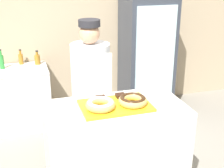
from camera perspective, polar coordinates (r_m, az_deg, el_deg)
name	(u,v)px	position (r m, az deg, el deg)	size (l,w,h in m)	color
wall_back	(71,24)	(4.65, -7.51, 10.90)	(8.00, 0.06, 2.70)	tan
display_counter	(115,154)	(3.02, 0.57, -12.61)	(1.25, 0.67, 0.98)	beige
serving_tray	(115,106)	(2.77, 0.61, -3.96)	(0.62, 0.40, 0.02)	yellow
donut_light_glaze	(100,104)	(2.67, -2.12, -3.71)	(0.26, 0.26, 0.07)	tan
donut_chocolate_glaze	(133,100)	(2.75, 3.83, -2.95)	(0.26, 0.26, 0.07)	tan
brownie_back_left	(101,98)	(2.85, -2.02, -2.59)	(0.09, 0.09, 0.03)	black
brownie_back_right	(121,96)	(2.90, 1.58, -2.14)	(0.09, 0.09, 0.03)	black
baker_person	(91,92)	(3.43, -3.82, -1.41)	(0.42, 0.42, 1.64)	#4C4C51
beverage_fridge	(147,54)	(4.71, 6.36, 5.40)	(0.71, 0.62, 1.79)	#333842
chest_freezer	(12,99)	(4.51, -17.89, -2.61)	(1.03, 0.60, 0.84)	silver
bottle_amber_b	(37,59)	(4.49, -13.49, 4.46)	(0.08, 0.08, 0.20)	#99661E
bottle_amber_b_b	(21,59)	(4.55, -16.34, 4.50)	(0.06, 0.06, 0.21)	#99661E
bottle_green	(2,61)	(4.42, -19.54, 3.94)	(0.06, 0.06, 0.27)	#2D8C38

